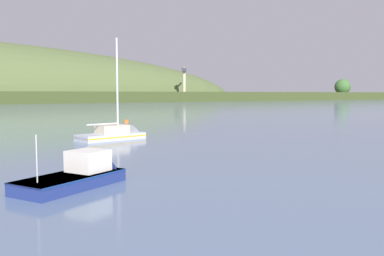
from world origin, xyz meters
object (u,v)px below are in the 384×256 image
object	(u,v)px
dockside_crane	(184,85)
fishing_boat_moored	(81,178)
sailboat_near_mooring	(119,137)
mooring_buoy_midchannel	(126,122)

from	to	relation	value
dockside_crane	fishing_boat_moored	bearing A→B (deg)	-174.06
dockside_crane	fishing_boat_moored	distance (m)	217.16
sailboat_near_mooring	fishing_boat_moored	distance (m)	20.84
fishing_boat_moored	dockside_crane	bearing A→B (deg)	29.68
fishing_boat_moored	mooring_buoy_midchannel	xyz separation A→B (m)	(20.09, 40.82, -0.33)
sailboat_near_mooring	mooring_buoy_midchannel	bearing A→B (deg)	53.89
dockside_crane	mooring_buoy_midchannel	xyz separation A→B (m)	(-96.87, -141.95, -9.11)
dockside_crane	fishing_boat_moored	size ratio (longest dim) A/B	3.10
dockside_crane	mooring_buoy_midchannel	size ratio (longest dim) A/B	22.25
sailboat_near_mooring	mooring_buoy_midchannel	xyz separation A→B (m)	(10.47, 22.33, -0.19)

